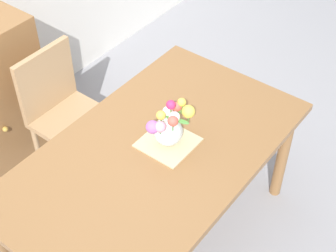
# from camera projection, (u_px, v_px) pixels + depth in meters

# --- Properties ---
(ground_plane) EXTENTS (12.00, 12.00, 0.00)m
(ground_plane) POSITION_uv_depth(u_px,v_px,m) (157.00, 236.00, 3.07)
(ground_plane) COLOR #939399
(dining_table) EXTENTS (1.64, 0.96, 0.74)m
(dining_table) POSITION_uv_depth(u_px,v_px,m) (155.00, 163.00, 2.62)
(dining_table) COLOR olive
(dining_table) RESTS_ON ground_plane
(chair_far) EXTENTS (0.42, 0.42, 0.90)m
(chair_far) POSITION_uv_depth(u_px,v_px,m) (63.00, 108.00, 3.14)
(chair_far) COLOR tan
(chair_far) RESTS_ON ground_plane
(placemat) EXTENTS (0.26, 0.26, 0.01)m
(placemat) POSITION_uv_depth(u_px,v_px,m) (168.00, 142.00, 2.60)
(placemat) COLOR #CCB789
(placemat) RESTS_ON dining_table
(flower_vase) EXTENTS (0.26, 0.18, 0.25)m
(flower_vase) POSITION_uv_depth(u_px,v_px,m) (169.00, 126.00, 2.52)
(flower_vase) COLOR silver
(flower_vase) RESTS_ON placemat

